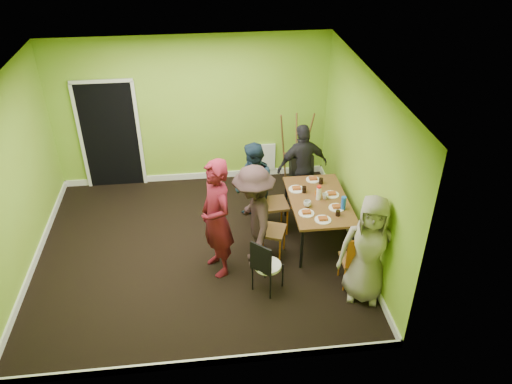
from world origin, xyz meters
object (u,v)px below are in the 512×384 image
Objects in this scene: person_back_end at (302,167)px; person_front_end at (369,250)px; chair_left_near at (266,225)px; chair_left_far at (268,199)px; chair_bentwood at (265,264)px; thermos at (319,193)px; chair_back_end at (302,173)px; chair_front_end at (356,258)px; person_standing at (217,219)px; person_left_near at (254,218)px; dining_table at (319,202)px; person_left_far at (254,186)px; easel at (295,152)px; blue_bottle at (343,203)px; orange_bottle at (316,193)px.

person_front_end is at bearing 88.39° from person_back_end.
chair_left_near is at bearing 158.74° from person_front_end.
chair_left_far is at bearing -169.96° from chair_left_near.
person_front_end reaches higher than chair_bentwood.
chair_back_end is at bearing 94.69° from thermos.
chair_left_far is 0.67× the size of person_front_end.
person_standing reaches higher than chair_front_end.
person_left_near is (-1.07, -0.50, -0.02)m from thermos.
dining_table is 1.51× the size of chair_back_end.
thermos is 1.09m from person_left_far.
chair_left_near is 2.05m from easel.
thermos is at bearing -87.12° from easel.
person_back_end is at bearing 93.58° from dining_table.
thermos is (0.08, -1.57, 0.09)m from easel.
person_standing is 1.11× the size of person_left_near.
chair_left_near is 4.66× the size of thermos.
person_left_near is at bearing 154.58° from chair_front_end.
thermos is at bearing 105.05° from chair_front_end.
blue_bottle is 1.94m from person_standing.
chair_left_near is 4.53× the size of blue_bottle.
chair_back_end is 0.61× the size of person_front_end.
orange_bottle is 0.04× the size of person_left_near.
chair_left_far is at bearing 32.81° from chair_back_end.
person_standing is at bearing -49.07° from chair_left_near.
person_back_end reaches higher than blue_bottle.
chair_left_far is 0.89m from person_left_near.
chair_left_far is at bearing 156.97° from dining_table.
blue_bottle is at bearing 113.19° from person_front_end.
chair_back_end is at bearing 127.70° from chair_left_far.
thermos is at bearing 81.39° from person_back_end.
person_left_near reaches higher than orange_bottle.
person_front_end is (0.36, -1.37, 0.12)m from dining_table.
chair_left_near is 1.09× the size of chair_front_end.
thermos is at bearing -88.03° from orange_bottle.
chair_bentwood is (-1.27, 0.05, -0.02)m from chair_front_end.
chair_front_end is 0.60× the size of person_left_far.
chair_front_end is 2.22m from person_back_end.
chair_bentwood is at bearing -170.54° from person_front_end.
person_front_end is (0.37, -1.38, -0.04)m from thermos.
chair_back_end is at bearing 101.15° from chair_front_end.
dining_table is 0.93m from chair_back_end.
chair_front_end reaches higher than chair_bentwood.
person_standing is at bearing -160.58° from dining_table.
chair_left_near is at bearing 87.42° from person_standing.
chair_left_far is at bearing -117.74° from easel.
chair_back_end is at bearing 167.71° from chair_left_near.
thermos is 1.18m from person_left_near.
person_left_near is at bearing 45.68° from chair_back_end.
orange_bottle is 0.05× the size of person_left_far.
chair_back_end is at bearing 95.09° from dining_table.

